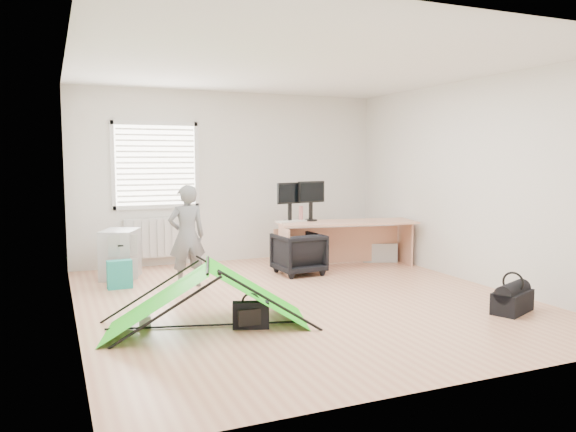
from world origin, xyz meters
name	(u,v)px	position (x,y,z in m)	size (l,w,h in m)	color
ground	(301,299)	(0.00, 0.00, 0.00)	(5.50, 5.50, 0.00)	tan
back_wall	(231,177)	(0.00, 2.75, 1.35)	(5.00, 0.02, 2.70)	silver
window	(156,165)	(-1.20, 2.71, 1.55)	(1.20, 0.06, 1.20)	silver
radiator	(158,237)	(-1.20, 2.67, 0.45)	(1.00, 0.12, 0.60)	silver
desk	(347,245)	(1.41, 1.45, 0.35)	(2.08, 0.66, 0.71)	tan
filing_cabinet	(120,254)	(-1.83, 2.03, 0.34)	(0.44, 0.58, 0.68)	#A9ABAF
monitor_left	(290,207)	(0.59, 1.73, 0.92)	(0.45, 0.10, 0.43)	black
monitor_right	(311,206)	(0.94, 1.73, 0.93)	(0.46, 0.10, 0.44)	black
keyboard	(292,221)	(0.61, 1.70, 0.72)	(0.48, 0.16, 0.02)	beige
thermos	(301,214)	(0.78, 1.75, 0.82)	(0.06, 0.06, 0.23)	#B56765
office_chair	(299,254)	(0.55, 1.32, 0.30)	(0.63, 0.65, 0.59)	black
person	(187,236)	(-1.09, 1.17, 0.66)	(0.48, 0.32, 1.32)	slate
kite	(208,296)	(-1.30, -0.64, 0.31)	(2.00, 0.87, 0.62)	#1DD013
storage_crate	(379,251)	(2.18, 1.77, 0.15)	(0.54, 0.38, 0.30)	silver
tote_bag	(120,274)	(-1.92, 1.39, 0.18)	(0.31, 0.13, 0.36)	teal
laptop_bag	(251,315)	(-0.93, -0.86, 0.13)	(0.36, 0.11, 0.27)	black
white_box	(145,321)	(-1.88, -0.39, 0.05)	(0.11, 0.11, 0.11)	silver
duffel_bag	(512,302)	(1.87, -1.42, 0.12)	(0.53, 0.27, 0.23)	black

